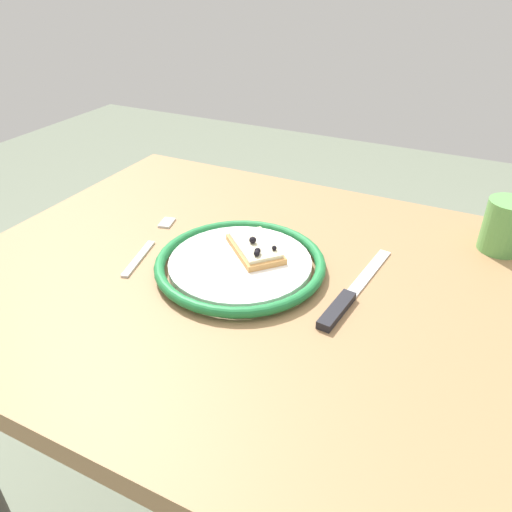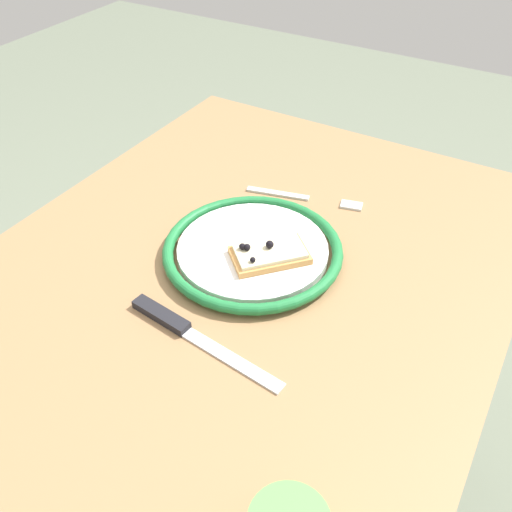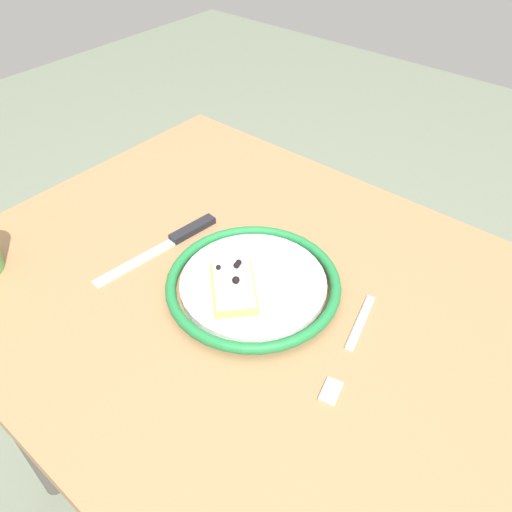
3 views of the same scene
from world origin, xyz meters
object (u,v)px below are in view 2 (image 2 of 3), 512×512
object	(u,v)px
dining_table	(246,314)
plate	(251,249)
knife	(179,326)
pizza_slice_near	(269,254)
fork	(305,198)

from	to	relation	value
dining_table	plate	bearing A→B (deg)	-173.61
knife	plate	bearing A→B (deg)	178.63
plate	pizza_slice_near	bearing A→B (deg)	74.50
dining_table	knife	world-z (taller)	knife
dining_table	pizza_slice_near	world-z (taller)	pizza_slice_near
dining_table	pizza_slice_near	size ratio (longest dim) A/B	7.45
plate	dining_table	bearing A→B (deg)	6.39
plate	pizza_slice_near	distance (m)	0.04
plate	fork	xyz separation A→B (m)	(-0.18, 0.00, -0.01)
fork	pizza_slice_near	bearing A→B (deg)	10.37
plate	fork	world-z (taller)	plate
dining_table	fork	bearing A→B (deg)	-179.94
plate	knife	bearing A→B (deg)	-1.37
dining_table	pizza_slice_near	bearing A→B (deg)	107.54
dining_table	plate	world-z (taller)	plate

